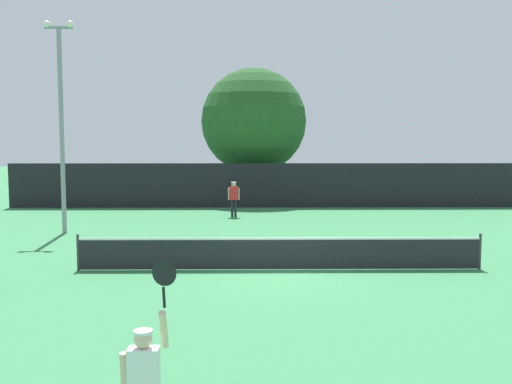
{
  "coord_description": "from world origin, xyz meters",
  "views": [
    {
      "loc": [
        -0.9,
        -17.38,
        3.95
      ],
      "look_at": [
        -0.66,
        3.9,
        1.94
      ],
      "focal_mm": 42.05,
      "sensor_mm": 36.0,
      "label": 1
    }
  ],
  "objects_px": {
    "parked_car_near": "(142,181)",
    "parked_car_far": "(356,185)",
    "large_tree": "(254,121)",
    "parked_car_mid": "(215,183)",
    "tennis_ball": "(259,255)",
    "light_pole": "(61,114)",
    "player_receiving": "(234,195)",
    "player_serving": "(145,373)"
  },
  "relations": [
    {
      "from": "player_receiving",
      "to": "parked_car_far",
      "type": "bearing_deg",
      "value": -129.02
    },
    {
      "from": "parked_car_near",
      "to": "light_pole",
      "type": "bearing_deg",
      "value": -92.91
    },
    {
      "from": "player_serving",
      "to": "parked_car_far",
      "type": "relative_size",
      "value": 0.57
    },
    {
      "from": "tennis_ball",
      "to": "large_tree",
      "type": "bearing_deg",
      "value": 90.18
    },
    {
      "from": "light_pole",
      "to": "parked_car_near",
      "type": "xyz_separation_m",
      "value": [
        0.04,
        17.42,
        -4.02
      ]
    },
    {
      "from": "player_serving",
      "to": "parked_car_mid",
      "type": "bearing_deg",
      "value": 91.76
    },
    {
      "from": "parked_car_mid",
      "to": "parked_car_far",
      "type": "distance_m",
      "value": 9.36
    },
    {
      "from": "light_pole",
      "to": "parked_car_near",
      "type": "bearing_deg",
      "value": 89.87
    },
    {
      "from": "parked_car_far",
      "to": "tennis_ball",
      "type": "bearing_deg",
      "value": -106.99
    },
    {
      "from": "parked_car_near",
      "to": "parked_car_far",
      "type": "xyz_separation_m",
      "value": [
        14.39,
        -3.11,
        0.0
      ]
    },
    {
      "from": "large_tree",
      "to": "parked_car_mid",
      "type": "bearing_deg",
      "value": 124.82
    },
    {
      "from": "tennis_ball",
      "to": "player_serving",
      "type": "bearing_deg",
      "value": -97.42
    },
    {
      "from": "player_receiving",
      "to": "parked_car_near",
      "type": "distance_m",
      "value": 14.27
    },
    {
      "from": "tennis_ball",
      "to": "parked_car_far",
      "type": "height_order",
      "value": "parked_car_far"
    },
    {
      "from": "light_pole",
      "to": "parked_car_mid",
      "type": "relative_size",
      "value": 1.91
    },
    {
      "from": "parked_car_mid",
      "to": "parked_car_far",
      "type": "height_order",
      "value": "same"
    },
    {
      "from": "parked_car_near",
      "to": "parked_car_mid",
      "type": "bearing_deg",
      "value": -18.84
    },
    {
      "from": "parked_car_near",
      "to": "parked_car_far",
      "type": "height_order",
      "value": "same"
    },
    {
      "from": "tennis_ball",
      "to": "parked_car_near",
      "type": "height_order",
      "value": "parked_car_near"
    },
    {
      "from": "player_receiving",
      "to": "parked_car_near",
      "type": "relative_size",
      "value": 0.4
    },
    {
      "from": "player_serving",
      "to": "player_receiving",
      "type": "distance_m",
      "value": 21.89
    },
    {
      "from": "parked_car_mid",
      "to": "player_receiving",
      "type": "bearing_deg",
      "value": -90.37
    },
    {
      "from": "player_serving",
      "to": "light_pole",
      "type": "height_order",
      "value": "light_pole"
    },
    {
      "from": "parked_car_mid",
      "to": "parked_car_far",
      "type": "relative_size",
      "value": 1.04
    },
    {
      "from": "player_serving",
      "to": "parked_car_near",
      "type": "xyz_separation_m",
      "value": [
        -6.18,
        34.47,
        -0.28
      ]
    },
    {
      "from": "large_tree",
      "to": "tennis_ball",
      "type": "bearing_deg",
      "value": -89.82
    },
    {
      "from": "parked_car_near",
      "to": "large_tree",
      "type": "bearing_deg",
      "value": -36.59
    },
    {
      "from": "tennis_ball",
      "to": "light_pole",
      "type": "distance_m",
      "value": 10.29
    },
    {
      "from": "light_pole",
      "to": "tennis_ball",
      "type": "bearing_deg",
      "value": -30.78
    },
    {
      "from": "light_pole",
      "to": "parked_car_far",
      "type": "bearing_deg",
      "value": 44.76
    },
    {
      "from": "parked_car_far",
      "to": "player_serving",
      "type": "bearing_deg",
      "value": -102.5
    },
    {
      "from": "player_serving",
      "to": "parked_car_near",
      "type": "relative_size",
      "value": 0.57
    },
    {
      "from": "player_receiving",
      "to": "player_serving",
      "type": "bearing_deg",
      "value": 88.63
    },
    {
      "from": "player_serving",
      "to": "player_receiving",
      "type": "bearing_deg",
      "value": 88.63
    },
    {
      "from": "parked_car_near",
      "to": "tennis_ball",
      "type": "bearing_deg",
      "value": -73.34
    },
    {
      "from": "tennis_ball",
      "to": "large_tree",
      "type": "relative_size",
      "value": 0.01
    },
    {
      "from": "light_pole",
      "to": "parked_car_far",
      "type": "height_order",
      "value": "light_pole"
    },
    {
      "from": "tennis_ball",
      "to": "parked_car_mid",
      "type": "bearing_deg",
      "value": 97.26
    },
    {
      "from": "player_receiving",
      "to": "parked_car_mid",
      "type": "distance_m",
      "value": 11.21
    },
    {
      "from": "player_receiving",
      "to": "large_tree",
      "type": "bearing_deg",
      "value": -97.95
    },
    {
      "from": "light_pole",
      "to": "large_tree",
      "type": "distance_m",
      "value": 14.5
    },
    {
      "from": "player_serving",
      "to": "parked_car_far",
      "type": "xyz_separation_m",
      "value": [
        8.2,
        31.36,
        -0.28
      ]
    }
  ]
}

